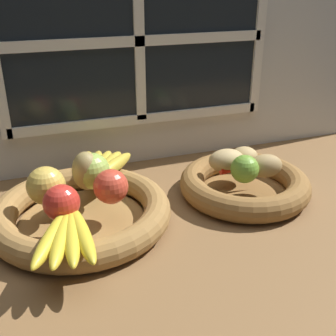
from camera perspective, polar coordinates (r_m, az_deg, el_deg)
The scene contains 16 objects.
ground_plane at distance 87.93cm, azimuth 1.63°, elevation -7.03°, with size 140.00×90.00×3.00cm, color brown.
back_wall at distance 104.33cm, azimuth -4.27°, elevation 15.40°, with size 140.00×4.60×55.00cm.
fruit_bowl_left at distance 84.23cm, azimuth -11.74°, elevation -5.98°, with size 35.35×35.35×5.36cm.
fruit_bowl_right at distance 94.62cm, azimuth 10.39°, elevation -2.22°, with size 28.90×28.90×5.36cm.
apple_red_front at distance 75.83cm, azimuth -14.35°, elevation -4.61°, with size 6.55×6.55×6.55cm, color red.
apple_golden_left at distance 81.67cm, azimuth -16.32°, elevation -2.32°, with size 7.32×7.32×7.32cm, color gold.
apple_red_right at distance 79.63cm, azimuth -7.84°, elevation -2.47°, with size 6.67×6.67×6.67cm, color #CC422D.
apple_green_back at distance 85.37cm, azimuth -10.42°, elevation -0.41°, with size 7.45×7.45×7.45cm, color #99B74C.
pear_brown at distance 84.90cm, azimuth -11.11°, elevation -0.39°, with size 5.67×5.97×8.05cm, color olive.
banana_bunch_front at distance 70.71cm, azimuth -13.56°, elevation -8.65°, with size 11.25×19.36×2.75cm.
banana_bunch_back at distance 92.35cm, azimuth -9.15°, elevation 0.17°, with size 13.59×17.43×2.98cm.
potato_small at distance 91.49cm, azimuth 13.24°, elevation 0.26°, with size 7.33×5.06×5.01cm, color #A38451.
potato_oblong at distance 92.92cm, azimuth 7.98°, elevation 1.07°, with size 8.09×5.86×4.95cm, color tan.
potato_back at distance 96.72cm, azimuth 10.39°, elevation 1.63°, with size 6.06×5.76×4.16cm, color tan.
lime_near at distance 88.09cm, azimuth 10.44°, elevation -0.13°, with size 5.94×5.94×5.94cm, color #6B9E33.
chili_pepper at distance 93.65cm, azimuth 10.48°, elevation 0.09°, with size 1.97×1.97×11.73cm, color red.
Camera 1 is at (-27.30, -69.46, 45.00)cm, focal length 44.61 mm.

